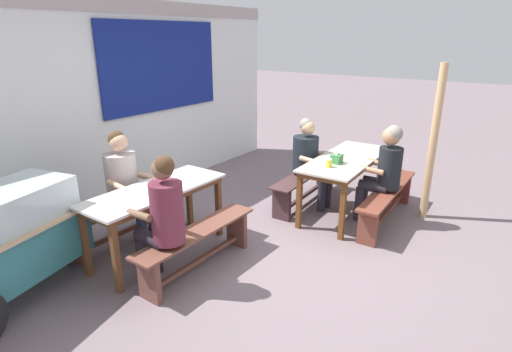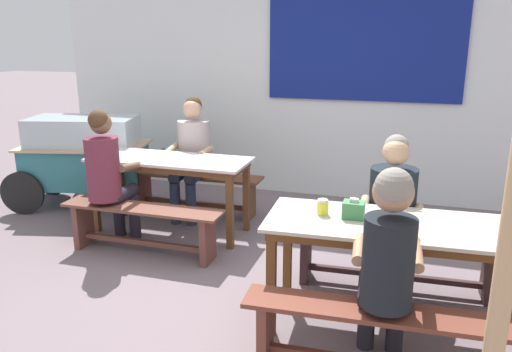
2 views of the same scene
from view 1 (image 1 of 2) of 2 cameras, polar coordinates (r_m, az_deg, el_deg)
ground_plane at (r=4.92m, az=2.84°, el=-9.03°), size 40.00×40.00×0.00m
backdrop_wall at (r=6.23m, az=-17.86°, el=10.39°), size 6.44×0.23×2.79m
dining_table_far at (r=4.50m, az=-13.82°, el=-2.73°), size 1.62×0.61×0.78m
dining_table_near at (r=5.58m, az=12.50°, el=1.75°), size 1.78×0.77×0.78m
bench_far_back at (r=5.08m, az=-17.86°, el=-5.24°), size 1.55×0.32×0.45m
bench_far_front at (r=4.27m, az=-8.14°, el=-9.34°), size 1.53×0.30×0.45m
bench_near_back at (r=5.92m, az=6.93°, el=-1.03°), size 1.65×0.37×0.45m
bench_near_front at (r=5.55m, az=17.88°, el=-3.07°), size 1.78×0.35×0.45m
food_cart at (r=4.28m, az=-31.72°, el=-7.41°), size 1.84×1.11×1.05m
person_near_front at (r=5.35m, az=17.44°, el=1.14°), size 0.42×0.52×1.30m
person_left_back_turned at (r=3.89m, az=-12.90°, el=-5.32°), size 0.42×0.53×1.33m
person_center_facing at (r=4.88m, az=-17.78°, el=-0.66°), size 0.48×0.61×1.32m
person_right_near_table at (r=5.73m, az=7.43°, el=2.67°), size 0.47×0.56×1.25m
tissue_box at (r=5.28m, az=11.20°, el=2.39°), size 0.14×0.12×0.14m
condiment_jar at (r=5.10m, az=10.15°, el=1.79°), size 0.08×0.08×0.11m
wooden_support_post at (r=5.67m, az=23.48°, el=4.12°), size 0.10×0.10×2.01m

